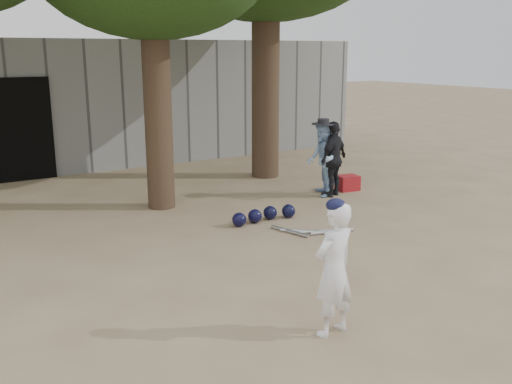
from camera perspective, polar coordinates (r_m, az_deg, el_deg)
ground at (r=6.62m, az=0.20°, el=-10.47°), size 70.00×70.00×0.00m
boy_player at (r=5.62m, az=7.78°, el=-7.70°), size 0.54×0.40×1.35m
spectator_blue at (r=11.00m, az=6.65°, el=3.25°), size 0.80×0.86×1.43m
spectator_dark at (r=11.01m, az=7.75°, el=3.29°), size 0.92×0.65×1.45m
red_bag at (r=11.62m, az=9.15°, el=0.91°), size 0.46×0.38×0.30m
back_building at (r=15.81m, az=-20.46°, el=8.60°), size 16.00×5.24×3.00m
helmet_row at (r=9.38m, az=0.76°, el=-2.29°), size 1.19×0.31×0.23m
bat_pile at (r=8.85m, az=5.50°, el=-3.95°), size 1.02×0.83×0.06m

